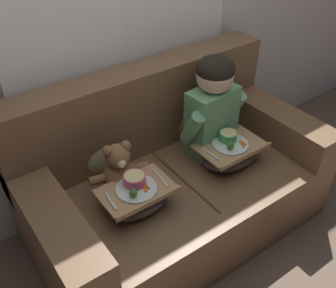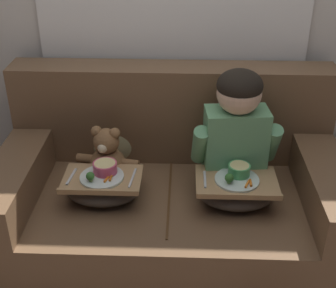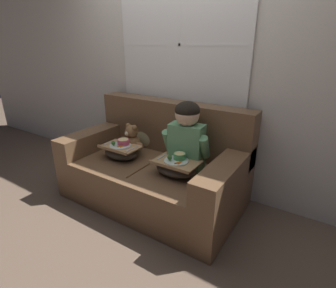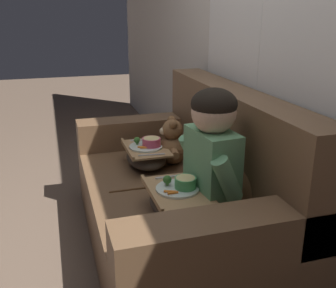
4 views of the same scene
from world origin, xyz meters
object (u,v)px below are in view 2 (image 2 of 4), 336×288
throw_pillow_behind_child (231,137)px  lap_tray_child (236,190)px  couch (170,196)px  child_figure (237,124)px  lap_tray_teddy (103,187)px  teddy_bear (107,158)px  throw_pillow_behind_teddy (113,135)px

throw_pillow_behind_child → lap_tray_child: throw_pillow_behind_child is taller
couch → child_figure: bearing=3.6°
child_figure → lap_tray_teddy: bearing=-164.9°
teddy_bear → lap_tray_teddy: bearing=-89.6°
teddy_bear → lap_tray_child: 0.70m
teddy_bear → child_figure: bearing=0.3°
child_figure → lap_tray_teddy: size_ratio=1.63×
throw_pillow_behind_teddy → lap_tray_teddy: size_ratio=0.83×
throw_pillow_behind_teddy → child_figure: 0.74m
throw_pillow_behind_child → lap_tray_child: size_ratio=0.85×
lap_tray_teddy → couch: bearing=25.5°
lap_tray_child → child_figure: bearing=90.0°
teddy_bear → lap_tray_teddy: 0.19m
couch → throw_pillow_behind_teddy: 0.48m
couch → throw_pillow_behind_child: 0.48m
child_figure → teddy_bear: 0.71m
throw_pillow_behind_child → child_figure: bearing=-90.0°
couch → throw_pillow_behind_teddy: (-0.34, 0.24, 0.25)m
throw_pillow_behind_teddy → teddy_bear: (-0.00, -0.22, -0.02)m
couch → lap_tray_teddy: size_ratio=4.53×
throw_pillow_behind_child → child_figure: (0.00, -0.22, 0.19)m
throw_pillow_behind_child → throw_pillow_behind_teddy: bearing=180.0°
throw_pillow_behind_child → throw_pillow_behind_teddy: size_ratio=1.06×
couch → lap_tray_teddy: couch is taller
child_figure → teddy_bear: size_ratio=1.85×
throw_pillow_behind_child → lap_tray_child: bearing=-90.0°
throw_pillow_behind_child → child_figure: child_figure is taller
lap_tray_child → teddy_bear: bearing=165.1°
throw_pillow_behind_child → throw_pillow_behind_teddy: (-0.68, 0.00, 0.00)m
lap_tray_child → lap_tray_teddy: size_ratio=1.03×
throw_pillow_behind_child → throw_pillow_behind_teddy: throw_pillow_behind_child is taller
couch → throw_pillow_behind_teddy: couch is taller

